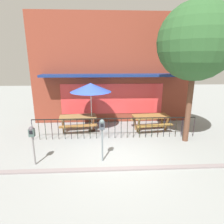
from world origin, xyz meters
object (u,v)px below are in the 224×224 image
object	(u,v)px
picnic_table_left	(78,119)
parking_meter_far	(32,135)
patio_umbrella	(91,88)
picnic_table_right	(151,119)
street_tree	(196,42)
parking_meter_near	(102,129)

from	to	relation	value
picnic_table_left	parking_meter_far	distance (m)	3.41
picnic_table_left	patio_umbrella	size ratio (longest dim) A/B	0.81
picnic_table_right	street_tree	size ratio (longest dim) A/B	0.34
picnic_table_left	parking_meter_far	size ratio (longest dim) A/B	1.41
picnic_table_right	parking_meter_far	world-z (taller)	parking_meter_far
patio_umbrella	street_tree	xyz separation A→B (m)	(4.23, -1.42, 1.95)
picnic_table_left	parking_meter_near	world-z (taller)	parking_meter_near
picnic_table_right	patio_umbrella	bearing A→B (deg)	179.32
patio_umbrella	street_tree	size ratio (longest dim) A/B	0.43
picnic_table_left	street_tree	bearing A→B (deg)	-17.02
picnic_table_left	picnic_table_right	bearing A→B (deg)	-1.95
patio_umbrella	street_tree	distance (m)	4.87
picnic_table_right	parking_meter_near	size ratio (longest dim) A/B	1.25
picnic_table_right	parking_meter_far	size ratio (longest dim) A/B	1.39
parking_meter_far	street_tree	bearing A→B (deg)	15.55
picnic_table_right	street_tree	distance (m)	4.00
picnic_table_right	patio_umbrella	xyz separation A→B (m)	(-2.99, 0.04, 1.59)
parking_meter_near	street_tree	xyz separation A→B (m)	(3.71, 1.55, 2.95)
patio_umbrella	parking_meter_near	world-z (taller)	patio_umbrella
parking_meter_near	patio_umbrella	bearing A→B (deg)	99.97
patio_umbrella	parking_meter_near	xyz separation A→B (m)	(0.52, -2.97, -1.00)
parking_meter_far	street_tree	xyz separation A→B (m)	(6.04, 1.68, 3.07)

